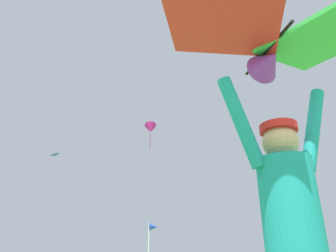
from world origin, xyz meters
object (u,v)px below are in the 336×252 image
distant_kite_black_far_center (235,2)px  marker_flag (153,232)px  distant_kite_blue_low_right (55,154)px  held_stunt_kite (271,42)px  kite_flyer_person (294,233)px  distant_kite_magenta_high_left (150,129)px

distant_kite_black_far_center → marker_flag: 10.82m
distant_kite_blue_low_right → distant_kite_black_far_center: (8.36, -21.39, 1.38)m
held_stunt_kite → distant_kite_blue_low_right: size_ratio=2.18×
marker_flag → distant_kite_black_far_center: bearing=-4.9°
held_stunt_kite → distant_kite_black_far_center: (4.94, 8.44, 9.66)m
kite_flyer_person → marker_flag: marker_flag is taller
kite_flyer_person → distant_kite_blue_low_right: 31.45m
held_stunt_kite → distant_kite_magenta_high_left: distant_kite_magenta_high_left is taller
held_stunt_kite → distant_kite_black_far_center: bearing=59.7°
distant_kite_blue_low_right → kite_flyer_person: bearing=-83.4°
distant_kite_magenta_high_left → marker_flag: size_ratio=1.54×
distant_kite_magenta_high_left → marker_flag: (-4.49, -20.20, -12.19)m
distant_kite_magenta_high_left → held_stunt_kite: bearing=-101.3°
marker_flag → distant_kite_magenta_high_left: bearing=77.5°
marker_flag → held_stunt_kite: bearing=-98.3°
distant_kite_blue_low_right → distant_kite_magenta_high_left: distant_kite_magenta_high_left is taller
distant_kite_blue_low_right → distant_kite_black_far_center: distant_kite_black_far_center is taller
held_stunt_kite → marker_flag: 8.86m
held_stunt_kite → distant_kite_magenta_high_left: size_ratio=0.57×
distant_kite_black_far_center → distant_kite_blue_low_right: bearing=111.3°
held_stunt_kite → marker_flag: size_ratio=0.87×
distant_kite_magenta_high_left → distant_kite_black_far_center: size_ratio=2.31×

